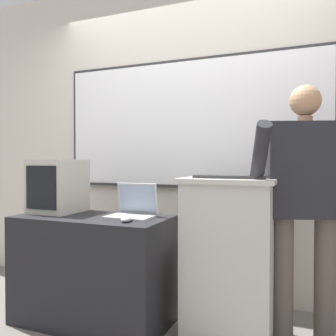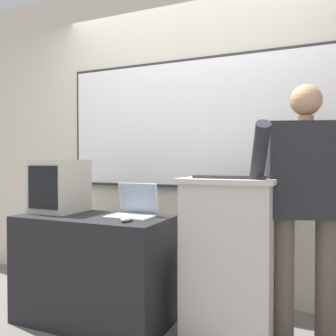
% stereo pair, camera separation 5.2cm
% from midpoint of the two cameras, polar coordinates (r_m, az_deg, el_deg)
% --- Properties ---
extents(back_wall, '(6.40, 0.17, 2.78)m').
position_cam_midpoint_polar(back_wall, '(3.10, 3.49, 5.73)').
color(back_wall, beige).
rests_on(back_wall, ground_plane).
extents(lectern_podium, '(0.60, 0.45, 1.04)m').
position_cam_midpoint_polar(lectern_podium, '(2.41, 9.15, -13.95)').
color(lectern_podium, '#BCB7AD').
rests_on(lectern_podium, ground_plane).
extents(side_desk, '(1.09, 0.54, 0.76)m').
position_cam_midpoint_polar(side_desk, '(2.68, -12.52, -15.57)').
color(side_desk, black).
rests_on(side_desk, ground_plane).
extents(person_presenter, '(0.64, 0.64, 1.62)m').
position_cam_midpoint_polar(person_presenter, '(2.39, 20.46, -3.80)').
color(person_presenter, brown).
rests_on(person_presenter, ground_plane).
extents(laptop, '(0.31, 0.25, 0.23)m').
position_cam_midpoint_polar(laptop, '(2.51, -6.11, -6.24)').
color(laptop, '#B7BABF').
rests_on(laptop, side_desk).
extents(wireless_keyboard, '(0.44, 0.14, 0.02)m').
position_cam_midpoint_polar(wireless_keyboard, '(2.27, 9.15, -1.41)').
color(wireless_keyboard, '#2D2D30').
rests_on(wireless_keyboard, lectern_podium).
extents(computer_mouse_by_laptop, '(0.06, 0.10, 0.03)m').
position_cam_midpoint_polar(computer_mouse_by_laptop, '(2.31, -7.35, -8.18)').
color(computer_mouse_by_laptop, '#BCBCC1').
rests_on(computer_mouse_by_laptop, side_desk).
extents(crt_monitor, '(0.32, 0.37, 0.40)m').
position_cam_midpoint_polar(crt_monitor, '(2.83, -17.71, -2.75)').
color(crt_monitor, '#BCB7A8').
rests_on(crt_monitor, side_desk).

